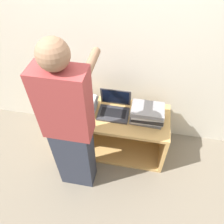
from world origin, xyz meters
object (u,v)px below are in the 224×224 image
at_px(laptop_stack_left, 80,105).
at_px(person, 70,128).
at_px(laptop_open, 114,108).
at_px(laptop_stack_right, 147,114).

xyz_separation_m(laptop_stack_left, person, (0.06, -0.46, 0.17)).
bearing_deg(person, laptop_open, 59.47).
xyz_separation_m(laptop_stack_left, laptop_stack_right, (0.70, 0.00, 0.00)).
bearing_deg(person, laptop_stack_left, 97.16).
distance_m(laptop_stack_left, laptop_stack_right, 0.70).
height_order(laptop_stack_right, person, person).
xyz_separation_m(laptop_stack_right, person, (-0.64, -0.46, 0.17)).
distance_m(laptop_open, laptop_stack_right, 0.35).
relative_size(laptop_open, person, 0.19).
distance_m(laptop_open, laptop_stack_left, 0.35).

